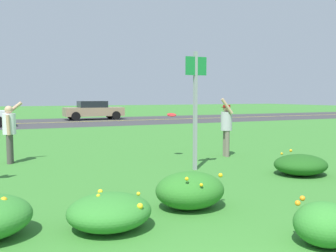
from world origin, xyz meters
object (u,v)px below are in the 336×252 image
object	(u,v)px
person_thrower_white_shirt	(9,129)
frisbee_red	(172,115)
car_tan_center_right	(93,110)
person_catcher_red_cap_gray_shirt	(226,125)
sign_post_by_roadside	(195,99)

from	to	relation	value
person_thrower_white_shirt	frisbee_red	distance (m)	4.48
frisbee_red	car_tan_center_right	bearing A→B (deg)	83.54
person_catcher_red_cap_gray_shirt	sign_post_by_roadside	bearing A→B (deg)	-142.42
person_thrower_white_shirt	person_catcher_red_cap_gray_shirt	bearing A→B (deg)	-13.62
person_thrower_white_shirt	frisbee_red	xyz separation A→B (m)	(4.37, -0.93, 0.33)
sign_post_by_roadside	person_thrower_white_shirt	world-z (taller)	sign_post_by_roadside
person_thrower_white_shirt	car_tan_center_right	world-z (taller)	person_thrower_white_shirt
person_catcher_red_cap_gray_shirt	car_tan_center_right	world-z (taller)	person_catcher_red_cap_gray_shirt
sign_post_by_roadside	person_catcher_red_cap_gray_shirt	size ratio (longest dim) A/B	1.64
person_thrower_white_shirt	frisbee_red	size ratio (longest dim) A/B	6.09
sign_post_by_roadside	car_tan_center_right	world-z (taller)	sign_post_by_roadside
sign_post_by_roadside	person_thrower_white_shirt	bearing A→B (deg)	145.08
frisbee_red	person_thrower_white_shirt	bearing A→B (deg)	167.93
car_tan_center_right	sign_post_by_roadside	bearing A→B (deg)	-96.60
person_catcher_red_cap_gray_shirt	frisbee_red	world-z (taller)	person_catcher_red_cap_gray_shirt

